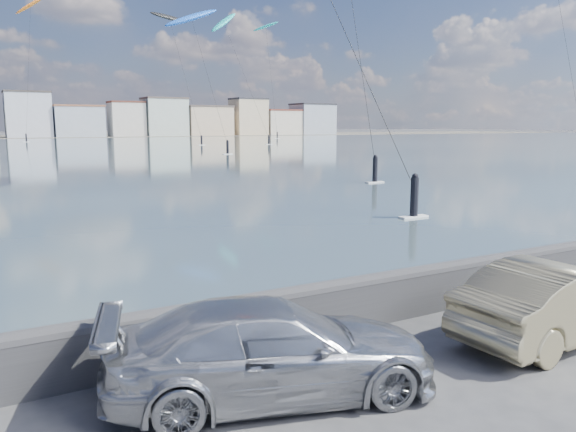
# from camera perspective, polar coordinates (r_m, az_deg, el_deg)

# --- Properties ---
(ground) EXTENTS (700.00, 700.00, 0.00)m
(ground) POSITION_cam_1_polar(r_m,az_deg,el_deg) (8.86, 7.39, -18.53)
(ground) COLOR #333335
(ground) RESTS_ON ground
(bay_water) EXTENTS (500.00, 177.00, 0.00)m
(bay_water) POSITION_cam_1_polar(r_m,az_deg,el_deg) (97.95, -26.59, 5.94)
(bay_water) COLOR #39515A
(bay_water) RESTS_ON ground
(seawall) EXTENTS (400.00, 0.36, 1.08)m
(seawall) POSITION_cam_1_polar(r_m,az_deg,el_deg) (10.73, -1.29, -9.98)
(seawall) COLOR #28282B
(seawall) RESTS_ON ground
(car_silver) EXTENTS (5.46, 3.35, 1.48)m
(car_silver) POSITION_cam_1_polar(r_m,az_deg,el_deg) (8.79, -1.63, -13.38)
(car_silver) COLOR #ABADB1
(car_silver) RESTS_ON ground
(car_champagne) EXTENTS (4.75, 1.90, 1.54)m
(car_champagne) POSITION_cam_1_polar(r_m,az_deg,el_deg) (12.12, 25.77, -7.72)
(car_champagne) COLOR tan
(car_champagne) RESTS_ON ground
(kitesurfer_0) EXTENTS (8.13, 10.34, 34.69)m
(kitesurfer_0) POSITION_cam_1_polar(r_m,az_deg,el_deg) (154.52, -24.70, 18.69)
(kitesurfer_0) COLOR orange
(kitesurfer_0) RESTS_ON ground
(kitesurfer_5) EXTENTS (8.24, 18.18, 28.63)m
(kitesurfer_5) POSITION_cam_1_polar(r_m,az_deg,el_deg) (128.54, -6.51, 18.81)
(kitesurfer_5) COLOR #19BFBF
(kitesurfer_5) RESTS_ON ground
(kitesurfer_6) EXTENTS (9.70, 17.84, 22.78)m
(kitesurfer_6) POSITION_cam_1_polar(r_m,az_deg,el_deg) (94.04, -9.77, 19.11)
(kitesurfer_6) COLOR blue
(kitesurfer_6) RESTS_ON ground
(kitesurfer_10) EXTENTS (7.18, 15.38, 34.06)m
(kitesurfer_10) POSITION_cam_1_polar(r_m,az_deg,el_deg) (173.50, -2.27, 18.50)
(kitesurfer_10) COLOR #19BFBF
(kitesurfer_10) RESTS_ON ground
(kitesurfer_18) EXTENTS (8.60, 14.81, 27.33)m
(kitesurfer_18) POSITION_cam_1_polar(r_m,az_deg,el_deg) (125.54, -11.95, 18.94)
(kitesurfer_18) COLOR black
(kitesurfer_18) RESTS_ON ground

